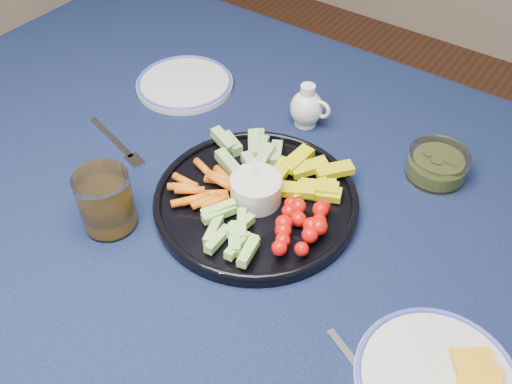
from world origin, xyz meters
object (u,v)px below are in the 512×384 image
Objects in this scene: creamer_pitcher at (307,108)px; cheese_plate at (438,379)px; dining_table at (269,244)px; juice_tumbler at (107,204)px; crudite_platter at (255,196)px; side_plate_extra at (185,83)px; pickle_bowl at (437,165)px.

cheese_plate is (0.42, -0.35, -0.03)m from creamer_pitcher.
dining_table is 0.29m from juice_tumbler.
cheese_plate is 2.07× the size of juice_tumbler.
creamer_pitcher is 0.42m from juice_tumbler.
dining_table is 4.95× the size of crudite_platter.
creamer_pitcher reaches higher than side_plate_extra.
creamer_pitcher is at bearing 73.91° from juice_tumbler.
juice_tumbler reaches higher than dining_table.
crudite_platter is 1.68× the size of side_plate_extra.
pickle_bowl is (0.18, 0.24, 0.11)m from dining_table.
side_plate_extra is at bearing 155.71° from cheese_plate.
pickle_bowl is at bearing 47.55° from juice_tumbler.
pickle_bowl is 0.50× the size of cheese_plate.
cheese_plate is (0.37, -0.12, -0.01)m from crudite_platter.
crudite_platter is 0.39m from cheese_plate.
juice_tumbler is (-0.19, -0.17, 0.13)m from dining_table.
dining_table is 16.43× the size of juice_tumbler.
pickle_bowl is (0.26, 0.01, -0.02)m from creamer_pitcher.
side_plate_extra is (-0.27, -0.04, -0.03)m from creamer_pitcher.
dining_table is at bearing 160.16° from cheese_plate.
crudite_platter is 0.24m from juice_tumbler.
crudite_platter reaches higher than juice_tumbler.
side_plate_extra is at bearing 149.16° from crudite_platter.
dining_table is 19.22× the size of creamer_pitcher.
dining_table is 8.33× the size of side_plate_extra.
dining_table is 16.00× the size of pickle_bowl.
crudite_platter is at bearing -78.35° from creamer_pitcher.
juice_tumbler is at bearing -174.82° from cheese_plate.
side_plate_extra is (-0.53, -0.05, -0.01)m from pickle_bowl.
crudite_platter is at bearing -131.25° from pickle_bowl.
juice_tumbler is (-0.38, -0.41, 0.02)m from pickle_bowl.
dining_table is 0.38m from cheese_plate.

